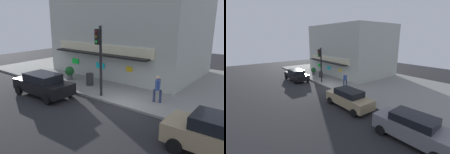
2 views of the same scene
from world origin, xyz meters
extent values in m
plane|color=#232326|center=(0.00, 0.00, 0.00)|extent=(50.58, 50.58, 0.00)
cube|color=gray|center=(0.00, 6.72, 0.07)|extent=(33.72, 13.43, 0.15)
cube|color=#ADB2A8|center=(-4.62, 7.96, 4.08)|extent=(13.00, 8.62, 7.87)
cube|color=beige|center=(-4.62, 3.57, 2.77)|extent=(9.88, 0.16, 0.75)
cube|color=black|center=(-4.62, 3.22, 2.40)|extent=(9.36, 0.90, 0.12)
cube|color=#19E53F|center=(-7.71, 3.59, 1.37)|extent=(0.85, 0.08, 0.47)
cube|color=#19D8E5|center=(-4.67, 3.59, 1.35)|extent=(0.87, 0.08, 0.46)
cube|color=yellow|center=(-1.74, 3.59, 1.46)|extent=(0.51, 0.08, 0.38)
cylinder|color=black|center=(-1.98, 0.57, 2.46)|extent=(0.18, 0.18, 4.62)
cube|color=black|center=(-1.98, 0.32, 4.10)|extent=(0.32, 0.28, 0.95)
sphere|color=maroon|center=(-1.98, 0.17, 4.40)|extent=(0.18, 0.18, 0.18)
sphere|color=brown|center=(-1.98, 0.17, 4.10)|extent=(0.18, 0.18, 0.18)
sphere|color=#1ED83F|center=(-1.98, 0.17, 3.80)|extent=(0.18, 0.18, 0.18)
cylinder|color=gold|center=(5.64, 0.65, 0.46)|extent=(0.30, 0.30, 0.63)
sphere|color=gold|center=(5.64, 0.65, 0.86)|extent=(0.25, 0.25, 0.25)
cylinder|color=gold|center=(5.44, 0.65, 0.49)|extent=(0.12, 0.10, 0.10)
cylinder|color=gold|center=(5.85, 0.65, 0.49)|extent=(0.12, 0.10, 0.10)
cylinder|color=#2D2D2D|center=(-4.24, 1.84, 0.62)|extent=(0.57, 0.57, 0.94)
cylinder|color=navy|center=(1.38, 1.73, 0.56)|extent=(0.20, 0.20, 0.82)
cylinder|color=navy|center=(1.75, 1.84, 0.56)|extent=(0.20, 0.20, 0.82)
cube|color=#334C8C|center=(1.56, 1.78, 1.29)|extent=(0.35, 0.51, 0.64)
sphere|color=tan|center=(1.56, 1.78, 1.75)|extent=(0.22, 0.22, 0.22)
cylinder|color=#334C8C|center=(1.63, 1.54, 1.26)|extent=(0.12, 0.12, 0.58)
cylinder|color=#334C8C|center=(1.50, 2.03, 1.26)|extent=(0.12, 0.12, 0.58)
cylinder|color=#59595B|center=(-6.69, 1.94, 0.35)|extent=(0.47, 0.47, 0.41)
sphere|color=#195623|center=(-6.69, 1.94, 0.89)|extent=(0.77, 0.77, 0.77)
cube|color=black|center=(-5.41, -1.56, 0.70)|extent=(4.56, 1.98, 0.75)
cube|color=black|center=(-5.41, -1.56, 1.32)|extent=(2.47, 1.63, 0.49)
cylinder|color=black|center=(-3.85, -0.59, 0.32)|extent=(0.64, 0.23, 0.64)
cylinder|color=black|center=(-3.81, -2.47, 0.32)|extent=(0.64, 0.23, 0.64)
cylinder|color=black|center=(-7.01, -0.65, 0.32)|extent=(0.64, 0.23, 0.64)
cylinder|color=black|center=(-6.98, -2.53, 0.32)|extent=(0.64, 0.23, 0.64)
cube|color=#9E8966|center=(6.06, -1.53, 0.72)|extent=(4.58, 1.86, 0.79)
cube|color=black|center=(6.06, -1.53, 1.37)|extent=(2.48, 1.55, 0.51)
cylinder|color=black|center=(7.64, -0.61, 0.32)|extent=(0.64, 0.23, 0.64)
cylinder|color=black|center=(7.66, -2.41, 0.32)|extent=(0.64, 0.23, 0.64)
cylinder|color=black|center=(4.45, -0.65, 0.32)|extent=(0.64, 0.23, 0.64)
cylinder|color=black|center=(4.47, -2.45, 0.32)|extent=(0.64, 0.23, 0.64)
cube|color=slate|center=(11.93, -1.67, 0.77)|extent=(4.62, 2.04, 0.89)
cube|color=black|center=(11.93, -1.67, 1.45)|extent=(2.52, 1.64, 0.48)
cylinder|color=black|center=(13.46, -0.69, 0.32)|extent=(0.65, 0.26, 0.64)
cylinder|color=black|center=(10.30, -0.87, 0.32)|extent=(0.65, 0.26, 0.64)
cylinder|color=black|center=(10.40, -2.65, 0.32)|extent=(0.65, 0.26, 0.64)
camera|label=1|loc=(7.31, -10.07, 5.26)|focal=35.39mm
camera|label=2|loc=(15.84, -10.19, 6.02)|focal=25.27mm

